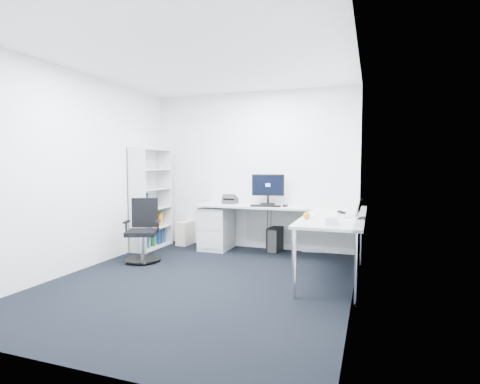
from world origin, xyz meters
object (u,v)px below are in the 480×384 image
(bookshelf, at_px, (151,199))
(l_desk, at_px, (272,234))
(monitor, at_px, (268,189))
(task_chair, at_px, (142,231))
(laptop, at_px, (343,208))

(bookshelf, bearing_deg, l_desk, -1.32)
(bookshelf, bearing_deg, monitor, 12.13)
(bookshelf, xyz_separation_m, monitor, (1.97, 0.42, 0.18))
(l_desk, distance_m, task_chair, 1.96)
(laptop, bearing_deg, monitor, 143.20)
(task_chair, xyz_separation_m, monitor, (1.58, 1.29, 0.58))
(bookshelf, distance_m, monitor, 2.03)
(task_chair, bearing_deg, laptop, -18.73)
(l_desk, bearing_deg, monitor, 112.97)
(task_chair, bearing_deg, bookshelf, 93.28)
(l_desk, xyz_separation_m, task_chair, (-1.78, -0.82, 0.08))
(task_chair, height_order, laptop, laptop)
(task_chair, height_order, monitor, monitor)
(task_chair, relative_size, monitor, 1.75)
(bookshelf, bearing_deg, task_chair, -65.43)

